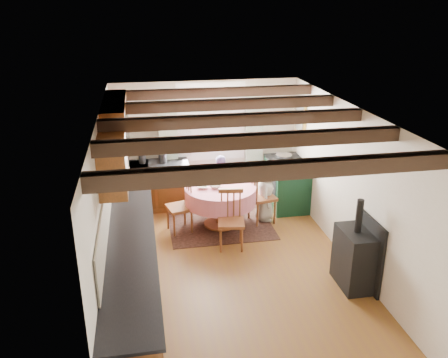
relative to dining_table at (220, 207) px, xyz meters
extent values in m
cube|color=brown|center=(-0.05, -1.43, -0.38)|extent=(3.60, 5.50, 0.00)
cube|color=white|center=(-0.05, -1.43, 2.02)|extent=(3.60, 5.50, 0.00)
cube|color=silver|center=(-0.05, 1.32, 0.82)|extent=(3.60, 0.00, 2.40)
cube|color=silver|center=(-0.05, -4.18, 0.82)|extent=(3.60, 0.00, 2.40)
cube|color=silver|center=(-1.85, -1.43, 0.82)|extent=(0.00, 5.50, 2.40)
cube|color=silver|center=(1.75, -1.43, 0.82)|extent=(0.00, 5.50, 2.40)
cube|color=#37271B|center=(-0.05, -3.43, 1.93)|extent=(3.60, 0.16, 0.16)
cube|color=#37271B|center=(-0.05, -2.43, 1.93)|extent=(3.60, 0.16, 0.16)
cube|color=#37271B|center=(-0.05, -1.43, 1.93)|extent=(3.60, 0.16, 0.16)
cube|color=#37271B|center=(-0.05, -0.43, 1.93)|extent=(3.60, 0.16, 0.16)
cube|color=#37271B|center=(-0.05, 0.57, 1.93)|extent=(3.60, 0.16, 0.16)
cube|color=beige|center=(-1.83, -1.13, 0.82)|extent=(0.02, 4.50, 0.55)
cube|color=beige|center=(-1.05, 1.30, 0.82)|extent=(1.40, 0.02, 0.55)
cube|color=brown|center=(-1.55, -1.43, 0.06)|extent=(0.60, 5.30, 0.88)
cube|color=brown|center=(-1.10, 1.02, 0.06)|extent=(1.30, 0.60, 0.88)
cube|color=black|center=(-1.53, -1.43, 0.52)|extent=(0.64, 5.30, 0.04)
cube|color=black|center=(-1.10, 1.00, 0.52)|extent=(1.30, 0.64, 0.04)
cube|color=brown|center=(-1.68, -0.23, 1.57)|extent=(0.34, 1.80, 0.90)
cube|color=brown|center=(-1.68, -1.73, 1.52)|extent=(0.34, 0.90, 0.70)
cube|color=white|center=(0.05, 1.31, 1.22)|extent=(1.34, 0.03, 1.54)
cube|color=white|center=(0.05, 1.31, 1.22)|extent=(1.20, 0.01, 1.40)
cube|color=silver|center=(-0.80, 1.22, 0.72)|extent=(0.35, 0.10, 2.10)
cube|color=silver|center=(0.90, 1.22, 0.72)|extent=(0.35, 0.10, 2.10)
cylinder|color=black|center=(0.05, 1.22, 1.82)|extent=(2.00, 0.03, 0.03)
cube|color=gold|center=(1.72, 0.87, 1.32)|extent=(0.04, 0.50, 0.60)
cylinder|color=silver|center=(1.00, 1.29, 1.32)|extent=(0.30, 0.02, 0.30)
cube|color=black|center=(0.00, 0.00, -0.37)|extent=(1.83, 1.43, 0.01)
imported|color=#423B64|center=(0.12, 0.67, 0.18)|extent=(0.47, 0.38, 1.12)
imported|color=beige|center=(0.84, 0.11, 0.15)|extent=(0.43, 0.57, 1.05)
imported|color=silver|center=(-0.31, 0.00, 0.40)|extent=(0.25, 0.25, 0.05)
imported|color=silver|center=(-0.09, -0.03, 0.41)|extent=(0.25, 0.25, 0.06)
imported|color=silver|center=(-0.10, 0.23, 0.43)|extent=(0.15, 0.15, 0.10)
cylinder|color=#262628|center=(-1.32, 1.06, 0.66)|extent=(0.14, 0.14, 0.24)
cylinder|color=#262628|center=(-0.94, 1.01, 0.63)|extent=(0.16, 0.16, 0.18)
camera|label=1|loc=(-1.30, -7.43, 3.46)|focal=37.30mm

